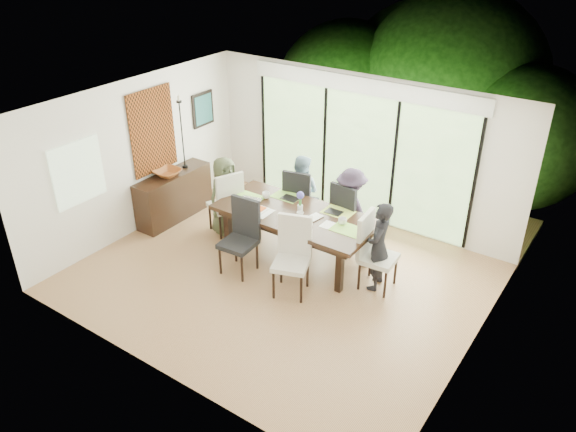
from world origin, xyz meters
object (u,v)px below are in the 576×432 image
Objects in this scene: person_far_right at (351,208)px; cup_c at (342,221)px; person_far_left at (301,193)px; chair_near_left at (238,238)px; cup_a at (266,195)px; chair_left_end at (225,201)px; table_top at (296,215)px; chair_near_right at (291,258)px; chair_far_left at (301,198)px; chair_far_right at (351,213)px; cup_b at (300,215)px; vase at (300,209)px; laptop at (250,201)px; bowl at (167,173)px; person_left_end at (225,196)px; chair_right_end at (379,253)px; sideboard at (174,196)px; person_right_end at (379,246)px.

person_far_right is 0.79m from cup_c.
person_far_left is 10.40× the size of cup_c.
chair_near_left is 8.87× the size of cup_c.
chair_left_end is at bearing -169.38° from cup_a.
table_top is 1.02m from chair_near_right.
cup_a is at bearing 57.78° from chair_far_left.
chair_far_right reaches higher than table_top.
table_top is at bearing 146.31° from cup_b.
vase is at bearing 66.44° from chair_far_right.
chair_near_left is 3.33× the size of laptop.
laptop is 1.78m from bowl.
person_far_left is at bearing 118.47° from table_top.
vase is (1.53, 0.05, 0.18)m from person_left_end.
person_left_end is (-2.98, 0.00, 0.10)m from chair_right_end.
chair_right_end is 2.12m from person_far_left.
sideboard is at bearing -179.32° from cup_b.
laptop is (-1.40, -0.93, 0.13)m from person_far_right.
chair_near_right is at bearing -104.39° from person_left_end.
cup_c is (0.65, 0.20, 0.00)m from cup_b.
vase is (-0.50, -0.78, 0.18)m from person_far_right.
chair_left_end is at bearing 135.31° from chair_near_left.
chair_far_right is 0.77× the size of sideboard.
chair_left_end is at bearing -100.60° from person_right_end.
chair_left_end is at bearing 176.53° from cup_b.
cup_a reaches higher than sideboard.
person_far_right is (2.05, 0.83, 0.10)m from chair_left_end.
chair_far_right is at bearing 67.17° from cup_b.
cup_b is at bearing 109.71° from chair_far_left.
cup_c is at bearing 116.88° from chair_far_right.
chair_near_right reaches higher than sideboard.
person_far_right is at bearing 20.95° from laptop.
person_far_left is 1.12m from cup_b.
person_far_right reaches higher than chair_far_left.
chair_far_left is 0.85× the size of person_right_end.
person_right_end is (1.98, 0.87, 0.10)m from chair_near_left.
person_left_end reaches higher than cup_b.
person_far_right is (1.00, 0.00, 0.00)m from person_far_left.
chair_near_right reaches higher than bowl.
cup_a is at bearing -69.79° from person_left_end.
person_far_left is at bearing 122.83° from cup_b.
table_top is 1.48m from person_right_end.
chair_far_left is 9.17× the size of vase.
laptop is at bearing 4.30° from bowl.
laptop is (-1.35, 0.77, 0.23)m from chair_near_right.
person_far_right is (0.00, -0.02, 0.10)m from chair_far_right.
person_left_end is 0.90× the size of sideboard.
table_top is 0.86m from laptop.
laptop is 1.00m from cup_b.
chair_far_left is at bearing -100.65° from person_far_left.
cup_c is (0.30, 0.97, 0.27)m from chair_near_right.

